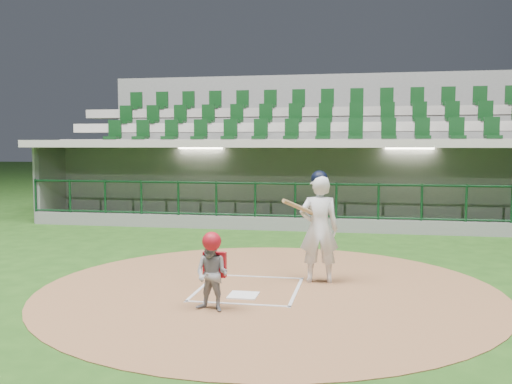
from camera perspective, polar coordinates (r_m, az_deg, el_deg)
ground at (r=9.35m, az=-0.38°, el=-9.32°), size 120.00×120.00×0.00m
dirt_circle at (r=9.10m, az=1.25°, el=-9.67°), size 7.20×7.20×0.01m
home_plate at (r=8.68m, az=-1.28°, el=-10.29°), size 0.43×0.43×0.02m
batter_box_chalk at (r=9.06m, az=-0.75°, el=-9.67°), size 1.55×1.80×0.01m
dugout_structure at (r=16.85m, az=4.87°, el=0.27°), size 16.40×3.70×3.00m
seating_deck at (r=19.90m, az=5.62°, el=2.29°), size 17.00×6.72×5.15m
batter at (r=9.41m, az=6.31°, el=-3.46°), size 0.89×0.89×1.84m
catcher at (r=7.84m, az=-4.42°, el=-7.89°), size 0.57×0.49×1.09m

